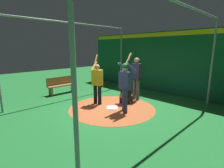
{
  "coord_description": "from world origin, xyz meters",
  "views": [
    {
      "loc": [
        4.45,
        4.53,
        2.28
      ],
      "look_at": [
        0.0,
        0.0,
        0.95
      ],
      "focal_mm": 27.57,
      "sensor_mm": 36.0,
      "label": 1
    }
  ],
  "objects_px": {
    "batter": "(125,83)",
    "umpire": "(136,76)",
    "home_plate": "(112,108)",
    "catcher": "(126,95)",
    "bench": "(62,85)",
    "baseball_0": "(130,103)",
    "visitor": "(97,81)",
    "baseball_2": "(116,104)",
    "baseball_1": "(126,102)"
  },
  "relations": [
    {
      "from": "batter",
      "to": "visitor",
      "type": "height_order",
      "value": "batter"
    },
    {
      "from": "catcher",
      "to": "baseball_0",
      "type": "xyz_separation_m",
      "value": [
        -0.09,
        0.19,
        -0.32
      ]
    },
    {
      "from": "home_plate",
      "to": "baseball_2",
      "type": "distance_m",
      "value": 0.44
    },
    {
      "from": "visitor",
      "to": "baseball_2",
      "type": "height_order",
      "value": "visitor"
    },
    {
      "from": "baseball_2",
      "to": "home_plate",
      "type": "bearing_deg",
      "value": 23.55
    },
    {
      "from": "umpire",
      "to": "baseball_0",
      "type": "xyz_separation_m",
      "value": [
        0.66,
        0.22,
        -1.02
      ]
    },
    {
      "from": "baseball_0",
      "to": "catcher",
      "type": "bearing_deg",
      "value": -65.12
    },
    {
      "from": "catcher",
      "to": "baseball_2",
      "type": "height_order",
      "value": "catcher"
    },
    {
      "from": "umpire",
      "to": "visitor",
      "type": "bearing_deg",
      "value": -24.05
    },
    {
      "from": "batter",
      "to": "catcher",
      "type": "height_order",
      "value": "batter"
    },
    {
      "from": "visitor",
      "to": "catcher",
      "type": "bearing_deg",
      "value": 117.84
    },
    {
      "from": "baseball_0",
      "to": "baseball_1",
      "type": "xyz_separation_m",
      "value": [
        0.06,
        -0.2,
        0.0
      ]
    },
    {
      "from": "catcher",
      "to": "baseball_1",
      "type": "xyz_separation_m",
      "value": [
        -0.03,
        -0.02,
        -0.32
      ]
    },
    {
      "from": "home_plate",
      "to": "umpire",
      "type": "xyz_separation_m",
      "value": [
        -1.55,
        -0.05,
        1.06
      ]
    },
    {
      "from": "visitor",
      "to": "baseball_2",
      "type": "distance_m",
      "value": 1.19
    },
    {
      "from": "baseball_0",
      "to": "visitor",
      "type": "bearing_deg",
      "value": -44.22
    },
    {
      "from": "umpire",
      "to": "baseball_2",
      "type": "height_order",
      "value": "umpire"
    },
    {
      "from": "home_plate",
      "to": "baseball_0",
      "type": "xyz_separation_m",
      "value": [
        -0.9,
        0.17,
        0.03
      ]
    },
    {
      "from": "home_plate",
      "to": "baseball_1",
      "type": "distance_m",
      "value": 0.84
    },
    {
      "from": "baseball_1",
      "to": "baseball_2",
      "type": "bearing_deg",
      "value": -18.39
    },
    {
      "from": "home_plate",
      "to": "bench",
      "type": "relative_size",
      "value": 0.28
    },
    {
      "from": "catcher",
      "to": "baseball_1",
      "type": "distance_m",
      "value": 0.32
    },
    {
      "from": "catcher",
      "to": "baseball_1",
      "type": "bearing_deg",
      "value": -147.41
    },
    {
      "from": "home_plate",
      "to": "baseball_0",
      "type": "height_order",
      "value": "baseball_0"
    },
    {
      "from": "catcher",
      "to": "baseball_2",
      "type": "distance_m",
      "value": 0.54
    },
    {
      "from": "catcher",
      "to": "baseball_2",
      "type": "relative_size",
      "value": 12.51
    },
    {
      "from": "batter",
      "to": "catcher",
      "type": "relative_size",
      "value": 2.28
    },
    {
      "from": "batter",
      "to": "catcher",
      "type": "distance_m",
      "value": 1.19
    },
    {
      "from": "batter",
      "to": "baseball_2",
      "type": "xyz_separation_m",
      "value": [
        -0.32,
        -0.76,
        -1.04
      ]
    },
    {
      "from": "batter",
      "to": "baseball_0",
      "type": "relative_size",
      "value": 28.57
    },
    {
      "from": "home_plate",
      "to": "bench",
      "type": "xyz_separation_m",
      "value": [
        0.28,
        -3.39,
        0.42
      ]
    },
    {
      "from": "visitor",
      "to": "umpire",
      "type": "bearing_deg",
      "value": 134.42
    },
    {
      "from": "home_plate",
      "to": "umpire",
      "type": "height_order",
      "value": "umpire"
    },
    {
      "from": "catcher",
      "to": "baseball_0",
      "type": "height_order",
      "value": "catcher"
    },
    {
      "from": "bench",
      "to": "home_plate",
      "type": "bearing_deg",
      "value": 94.73
    },
    {
      "from": "batter",
      "to": "umpire",
      "type": "xyz_separation_m",
      "value": [
        -1.47,
        -0.64,
        -0.01
      ]
    },
    {
      "from": "batter",
      "to": "umpire",
      "type": "relative_size",
      "value": 1.13
    },
    {
      "from": "umpire",
      "to": "baseball_1",
      "type": "bearing_deg",
      "value": 1.48
    },
    {
      "from": "home_plate",
      "to": "catcher",
      "type": "xyz_separation_m",
      "value": [
        -0.81,
        -0.01,
        0.35
      ]
    },
    {
      "from": "visitor",
      "to": "baseball_0",
      "type": "bearing_deg",
      "value": 114.26
    },
    {
      "from": "umpire",
      "to": "bench",
      "type": "relative_size",
      "value": 1.27
    },
    {
      "from": "visitor",
      "to": "baseball_2",
      "type": "bearing_deg",
      "value": 107.02
    },
    {
      "from": "batter",
      "to": "baseball_0",
      "type": "height_order",
      "value": "batter"
    },
    {
      "from": "catcher",
      "to": "baseball_0",
      "type": "bearing_deg",
      "value": 114.88
    },
    {
      "from": "catcher",
      "to": "bench",
      "type": "xyz_separation_m",
      "value": [
        1.09,
        -3.37,
        0.08
      ]
    },
    {
      "from": "catcher",
      "to": "batter",
      "type": "bearing_deg",
      "value": 39.54
    },
    {
      "from": "batter",
      "to": "umpire",
      "type": "distance_m",
      "value": 1.6
    },
    {
      "from": "umpire",
      "to": "baseball_1",
      "type": "height_order",
      "value": "umpire"
    },
    {
      "from": "umpire",
      "to": "baseball_2",
      "type": "distance_m",
      "value": 1.55
    },
    {
      "from": "catcher",
      "to": "visitor",
      "type": "distance_m",
      "value": 1.31
    }
  ]
}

